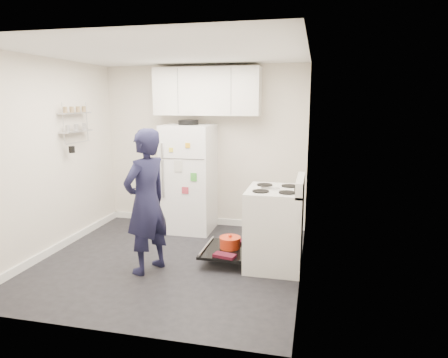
% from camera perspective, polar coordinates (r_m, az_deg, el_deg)
% --- Properties ---
extents(room, '(3.21, 3.21, 2.51)m').
position_cam_1_polar(room, '(4.84, -8.24, 2.00)').
color(room, black).
rests_on(room, ground).
extents(electric_range, '(0.66, 0.76, 1.10)m').
position_cam_1_polar(electric_range, '(4.84, 7.09, -7.01)').
color(electric_range, silver).
rests_on(electric_range, ground).
extents(open_oven_door, '(0.55, 0.73, 0.21)m').
position_cam_1_polar(open_oven_door, '(5.03, 0.47, -9.66)').
color(open_oven_door, black).
rests_on(open_oven_door, ground).
extents(refrigerator, '(0.72, 0.74, 1.69)m').
position_cam_1_polar(refrigerator, '(6.08, -4.98, 0.17)').
color(refrigerator, white).
rests_on(refrigerator, ground).
extents(upper_cabinets, '(1.60, 0.33, 0.70)m').
position_cam_1_polar(upper_cabinets, '(6.08, -2.44, 12.38)').
color(upper_cabinets, silver).
rests_on(upper_cabinets, room).
extents(wall_shelf_rack, '(0.14, 0.60, 0.61)m').
position_cam_1_polar(wall_shelf_rack, '(5.89, -20.47, 7.61)').
color(wall_shelf_rack, '#B2B2B7').
rests_on(wall_shelf_rack, room).
extents(person, '(0.60, 0.72, 1.67)m').
position_cam_1_polar(person, '(4.64, -11.05, -3.20)').
color(person, '#161732').
rests_on(person, ground).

